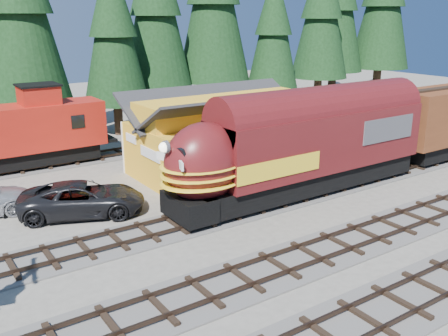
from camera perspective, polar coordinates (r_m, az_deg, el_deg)
ground at (r=25.92m, az=13.64°, el=-5.76°), size 120.00×120.00×0.00m
track_siding at (r=35.69m, az=19.81°, el=0.11°), size 68.00×3.20×0.33m
track_spur at (r=36.05m, az=-19.97°, el=0.26°), size 32.00×3.20×0.33m
depot at (r=32.61m, az=0.30°, el=4.87°), size 12.80×7.00×5.30m
conifer_backdrop at (r=47.76m, az=-2.62°, el=17.79°), size 78.95×22.67×17.32m
locomotive at (r=27.82m, az=8.20°, el=2.00°), size 17.09×3.40×4.65m
caboose at (r=35.31m, az=-21.49°, el=3.94°), size 9.86×2.86×5.13m
pickup_truck_a at (r=26.51m, az=-15.87°, el=-3.40°), size 6.88×5.09×1.74m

